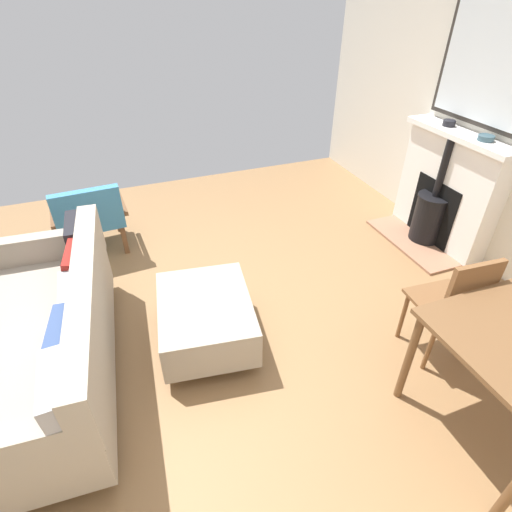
{
  "coord_description": "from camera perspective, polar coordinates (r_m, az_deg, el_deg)",
  "views": [
    {
      "loc": [
        0.35,
        2.45,
        2.3
      ],
      "look_at": [
        -0.46,
        0.32,
        0.7
      ],
      "focal_mm": 28.04,
      "sensor_mm": 36.0,
      "label": 1
    }
  ],
  "objects": [
    {
      "name": "ground_plane",
      "position": [
        3.38,
        -9.29,
        -8.5
      ],
      "size": [
        5.75,
        5.4,
        0.01
      ],
      "primitive_type": "cube",
      "color": "olive"
    },
    {
      "name": "fireplace",
      "position": [
        4.43,
        25.1,
        7.8
      ],
      "size": [
        0.6,
        1.19,
        1.14
      ],
      "color": "#93664C",
      "rests_on": "ground"
    },
    {
      "name": "mirror_over_mantel",
      "position": [
        4.19,
        30.64,
        22.48
      ],
      "size": [
        0.04,
        1.09,
        1.0
      ],
      "color": "#2D2823"
    },
    {
      "name": "mantel_bowl_near",
      "position": [
        4.36,
        25.84,
        16.75
      ],
      "size": [
        0.12,
        0.12,
        0.06
      ],
      "color": "black",
      "rests_on": "fireplace"
    },
    {
      "name": "mantel_bowl_far",
      "position": [
        4.08,
        29.99,
        14.43
      ],
      "size": [
        0.14,
        0.14,
        0.05
      ],
      "color": "#334C56",
      "rests_on": "fireplace"
    },
    {
      "name": "sofa",
      "position": [
        2.97,
        -27.21,
        -10.42
      ],
      "size": [
        0.98,
        1.92,
        0.83
      ],
      "color": "#B2B2B7",
      "rests_on": "ground"
    },
    {
      "name": "ottoman",
      "position": [
        3.0,
        -7.18,
        -8.65
      ],
      "size": [
        0.77,
        0.92,
        0.39
      ],
      "color": "#B2B2B7",
      "rests_on": "ground"
    },
    {
      "name": "armchair_accent",
      "position": [
        4.18,
        -22.65,
        5.48
      ],
      "size": [
        0.71,
        0.62,
        0.75
      ],
      "color": "brown",
      "rests_on": "ground"
    },
    {
      "name": "dining_chair_near_fireplace",
      "position": [
        2.98,
        26.51,
        -5.83
      ],
      "size": [
        0.43,
        0.43,
        0.9
      ],
      "color": "brown",
      "rests_on": "ground"
    }
  ]
}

